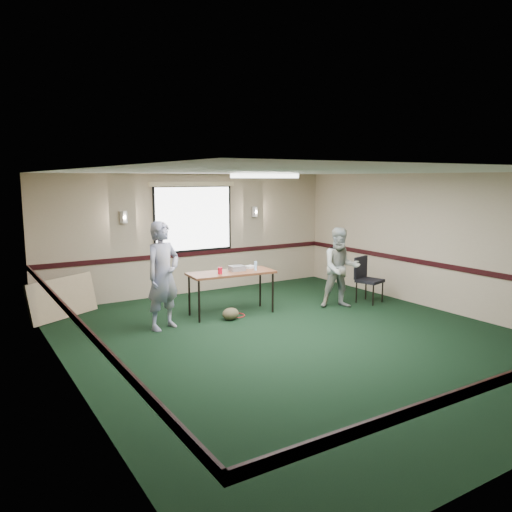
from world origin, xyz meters
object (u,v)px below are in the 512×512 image
person_left (163,276)px  projector (237,268)px  conference_chair (366,276)px  person_right (341,268)px  folding_table (231,275)px

person_left → projector: bearing=-10.5°
conference_chair → person_left: bearing=158.0°
person_right → projector: bearing=-175.5°
projector → folding_table: bearing=-156.1°
folding_table → person_right: (2.12, -0.71, 0.04)m
person_left → person_right: person_left is taller
folding_table → conference_chair: size_ratio=1.78×
folding_table → person_right: bearing=-13.9°
conference_chair → person_right: person_right is taller
folding_table → conference_chair: 2.96m
projector → person_right: size_ratio=0.17×
projector → conference_chair: 2.83m
conference_chair → person_left: (-4.34, 0.45, 0.38)m
projector → conference_chair: bearing=-9.4°
conference_chair → person_left: 4.38m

